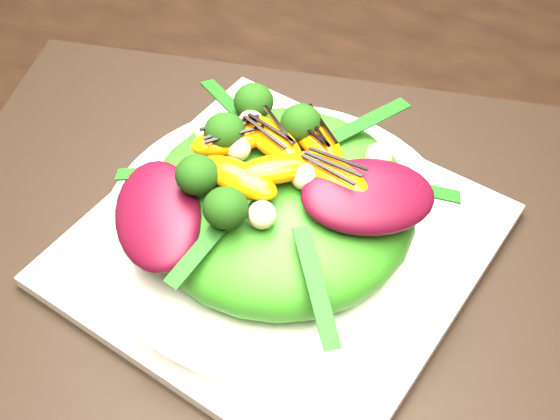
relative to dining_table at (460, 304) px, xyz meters
The scene contains 10 objects.
dining_table is the anchor object (origin of this frame).
placemat 0.14m from the dining_table, 162.70° to the right, with size 0.55×0.42×0.00m, color black.
plate_base 0.14m from the dining_table, 162.70° to the right, with size 0.27×0.27×0.01m, color silver.
salad_bowl 0.15m from the dining_table, 162.70° to the right, with size 0.26×0.26×0.02m, color white.
lettuce_mound 0.16m from the dining_table, 162.70° to the right, with size 0.19×0.19×0.07m, color #327D17.
radicchio_leaf 0.14m from the dining_table, 156.15° to the right, with size 0.09×0.06×0.02m, color #3C0614.
orange_segment 0.19m from the dining_table, behind, with size 0.06×0.02×0.02m, color #E96403.
broccoli_floret 0.23m from the dining_table, behind, with size 0.04×0.04×0.04m, color black.
macadamia_nut 0.18m from the dining_table, 139.44° to the right, with size 0.02×0.02×0.02m, color beige.
balsamic_drizzle 0.19m from the dining_table, behind, with size 0.05×0.00×0.00m, color black.
Camera 1 is at (0.05, -0.34, 1.20)m, focal length 48.00 mm.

